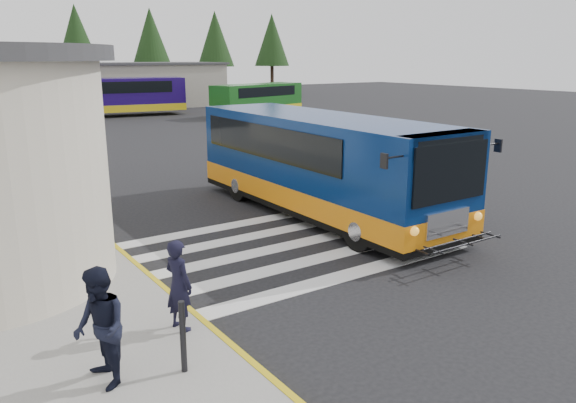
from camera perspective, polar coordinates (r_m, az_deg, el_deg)
ground at (r=15.25m, az=-0.94°, el=-3.55°), size 140.00×140.00×0.00m
curb_strip at (r=17.22m, az=-19.87°, el=-2.04°), size 0.12×34.00×0.16m
crosswalk at (r=14.36m, az=-0.85°, el=-4.69°), size 8.00×5.35×0.01m
depot_building at (r=55.95m, az=-20.23°, el=10.94°), size 26.40×8.40×4.20m
tree_line at (r=63.76m, az=-22.24°, el=15.30°), size 58.40×4.40×10.00m
transit_bus at (r=17.07m, az=3.34°, el=3.39°), size 3.91×10.76×3.02m
pedestrian_a at (r=9.83m, az=-11.05°, el=-8.31°), size 0.53×0.67×1.62m
pedestrian_b at (r=8.49m, az=-18.56°, el=-12.11°), size 0.69×0.87×1.76m
bollard at (r=8.66m, az=-10.63°, el=-13.35°), size 0.09×0.09×1.13m
far_bus_a at (r=48.53m, az=-16.69°, el=10.33°), size 10.49×4.16×2.63m
far_bus_b at (r=47.23m, az=-3.11°, el=10.48°), size 8.90×4.50×2.21m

